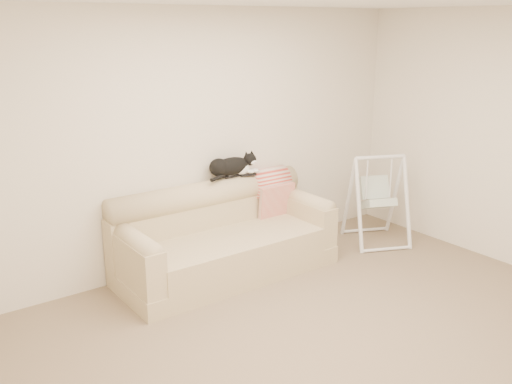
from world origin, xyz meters
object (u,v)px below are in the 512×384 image
(sofa, at_px, (223,239))
(remote_a, at_px, (232,176))
(baby_swing, at_px, (377,199))
(tuxedo_cat, at_px, (232,166))
(remote_b, at_px, (248,174))

(sofa, distance_m, remote_a, 0.67)
(sofa, height_order, baby_swing, baby_swing)
(baby_swing, bearing_deg, remote_a, 160.13)
(tuxedo_cat, bearing_deg, remote_b, -15.06)
(remote_b, height_order, tuxedo_cat, tuxedo_cat)
(sofa, distance_m, remote_b, 0.75)
(sofa, bearing_deg, tuxedo_cat, 40.85)
(sofa, xyz_separation_m, remote_a, (0.28, 0.24, 0.56))
(remote_a, bearing_deg, tuxedo_cat, 47.88)
(tuxedo_cat, height_order, baby_swing, tuxedo_cat)
(tuxedo_cat, bearing_deg, sofa, -139.15)
(remote_b, distance_m, baby_swing, 1.57)
(remote_b, xyz_separation_m, tuxedo_cat, (-0.18, 0.05, 0.11))
(baby_swing, bearing_deg, sofa, 169.84)
(remote_b, relative_size, baby_swing, 0.17)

